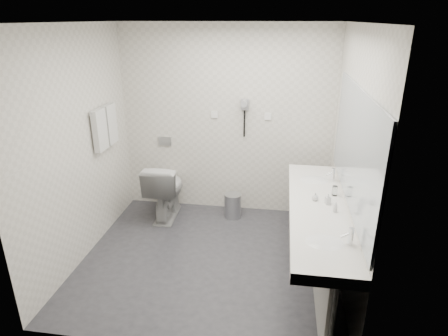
# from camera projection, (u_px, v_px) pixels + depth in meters

# --- Properties ---
(floor) EXTENTS (2.80, 2.80, 0.00)m
(floor) POSITION_uv_depth(u_px,v_px,m) (209.00, 258.00, 4.35)
(floor) COLOR #2E2D33
(floor) RESTS_ON ground
(ceiling) EXTENTS (2.80, 2.80, 0.00)m
(ceiling) POSITION_uv_depth(u_px,v_px,m) (205.00, 22.00, 3.44)
(ceiling) COLOR silver
(ceiling) RESTS_ON wall_back
(wall_back) EXTENTS (2.80, 0.00, 2.80)m
(wall_back) POSITION_uv_depth(u_px,v_px,m) (226.00, 122.00, 5.10)
(wall_back) COLOR silver
(wall_back) RESTS_ON floor
(wall_front) EXTENTS (2.80, 0.00, 2.80)m
(wall_front) POSITION_uv_depth(u_px,v_px,m) (172.00, 215.00, 2.70)
(wall_front) COLOR silver
(wall_front) RESTS_ON floor
(wall_left) EXTENTS (0.00, 2.60, 2.60)m
(wall_left) POSITION_uv_depth(u_px,v_px,m) (78.00, 148.00, 4.10)
(wall_left) COLOR silver
(wall_left) RESTS_ON floor
(wall_right) EXTENTS (0.00, 2.60, 2.60)m
(wall_right) POSITION_uv_depth(u_px,v_px,m) (350.00, 161.00, 3.70)
(wall_right) COLOR silver
(wall_right) RESTS_ON floor
(vanity_counter) EXTENTS (0.55, 2.20, 0.10)m
(vanity_counter) POSITION_uv_depth(u_px,v_px,m) (318.00, 211.00, 3.72)
(vanity_counter) COLOR white
(vanity_counter) RESTS_ON floor
(vanity_panel) EXTENTS (0.03, 2.15, 0.75)m
(vanity_panel) POSITION_uv_depth(u_px,v_px,m) (317.00, 248.00, 3.87)
(vanity_panel) COLOR gray
(vanity_panel) RESTS_ON floor
(vanity_post_near) EXTENTS (0.06, 0.06, 0.75)m
(vanity_post_near) POSITION_uv_depth(u_px,v_px,m) (331.00, 325.00, 2.91)
(vanity_post_near) COLOR silver
(vanity_post_near) RESTS_ON floor
(vanity_post_far) EXTENTS (0.06, 0.06, 0.75)m
(vanity_post_far) POSITION_uv_depth(u_px,v_px,m) (313.00, 203.00, 4.82)
(vanity_post_far) COLOR silver
(vanity_post_far) RESTS_ON floor
(mirror) EXTENTS (0.02, 2.20, 1.05)m
(mirror) POSITION_uv_depth(u_px,v_px,m) (354.00, 148.00, 3.45)
(mirror) COLOR #B2BCC6
(mirror) RESTS_ON wall_right
(basin_near) EXTENTS (0.40, 0.31, 0.05)m
(basin_near) POSITION_uv_depth(u_px,v_px,m) (324.00, 244.00, 3.11)
(basin_near) COLOR white
(basin_near) RESTS_ON vanity_counter
(basin_far) EXTENTS (0.40, 0.31, 0.05)m
(basin_far) POSITION_uv_depth(u_px,v_px,m) (314.00, 181.00, 4.31)
(basin_far) COLOR white
(basin_far) RESTS_ON vanity_counter
(faucet_near) EXTENTS (0.04, 0.04, 0.15)m
(faucet_near) POSITION_uv_depth(u_px,v_px,m) (351.00, 236.00, 3.05)
(faucet_near) COLOR silver
(faucet_near) RESTS_ON vanity_counter
(faucet_far) EXTENTS (0.04, 0.04, 0.15)m
(faucet_far) POSITION_uv_depth(u_px,v_px,m) (333.00, 175.00, 4.25)
(faucet_far) COLOR silver
(faucet_far) RESTS_ON vanity_counter
(soap_bottle_a) EXTENTS (0.06, 0.06, 0.11)m
(soap_bottle_a) POSITION_uv_depth(u_px,v_px,m) (328.00, 199.00, 3.73)
(soap_bottle_a) COLOR beige
(soap_bottle_a) RESTS_ON vanity_counter
(soap_bottle_b) EXTENTS (0.09, 0.09, 0.08)m
(soap_bottle_b) POSITION_uv_depth(u_px,v_px,m) (315.00, 197.00, 3.80)
(soap_bottle_b) COLOR beige
(soap_bottle_b) RESTS_ON vanity_counter
(soap_bottle_c) EXTENTS (0.05, 0.05, 0.11)m
(soap_bottle_c) POSITION_uv_depth(u_px,v_px,m) (335.00, 207.00, 3.57)
(soap_bottle_c) COLOR beige
(soap_bottle_c) RESTS_ON vanity_counter
(glass_left) EXTENTS (0.07, 0.07, 0.10)m
(glass_left) POSITION_uv_depth(u_px,v_px,m) (335.00, 191.00, 3.91)
(glass_left) COLOR silver
(glass_left) RESTS_ON vanity_counter
(toilet) EXTENTS (0.46, 0.79, 0.79)m
(toilet) POSITION_uv_depth(u_px,v_px,m) (165.00, 189.00, 5.16)
(toilet) COLOR white
(toilet) RESTS_ON floor
(flush_plate) EXTENTS (0.18, 0.02, 0.12)m
(flush_plate) POSITION_uv_depth(u_px,v_px,m) (165.00, 141.00, 5.31)
(flush_plate) COLOR #B2B5BA
(flush_plate) RESTS_ON wall_back
(pedal_bin) EXTENTS (0.27, 0.27, 0.32)m
(pedal_bin) POSITION_uv_depth(u_px,v_px,m) (233.00, 206.00, 5.22)
(pedal_bin) COLOR #B2B5BA
(pedal_bin) RESTS_ON floor
(bin_lid) EXTENTS (0.23, 0.23, 0.02)m
(bin_lid) POSITION_uv_depth(u_px,v_px,m) (233.00, 195.00, 5.16)
(bin_lid) COLOR #B2B5BA
(bin_lid) RESTS_ON pedal_bin
(towel_rail) EXTENTS (0.02, 0.62, 0.02)m
(towel_rail) POSITION_uv_depth(u_px,v_px,m) (102.00, 109.00, 4.49)
(towel_rail) COLOR silver
(towel_rail) RESTS_ON wall_left
(towel_near) EXTENTS (0.07, 0.24, 0.48)m
(towel_near) POSITION_uv_depth(u_px,v_px,m) (100.00, 130.00, 4.44)
(towel_near) COLOR silver
(towel_near) RESTS_ON towel_rail
(towel_far) EXTENTS (0.07, 0.24, 0.48)m
(towel_far) POSITION_uv_depth(u_px,v_px,m) (110.00, 124.00, 4.69)
(towel_far) COLOR silver
(towel_far) RESTS_ON towel_rail
(dryer_cradle) EXTENTS (0.10, 0.04, 0.14)m
(dryer_cradle) POSITION_uv_depth(u_px,v_px,m) (245.00, 104.00, 4.94)
(dryer_cradle) COLOR gray
(dryer_cradle) RESTS_ON wall_back
(dryer_barrel) EXTENTS (0.08, 0.14, 0.08)m
(dryer_barrel) POSITION_uv_depth(u_px,v_px,m) (244.00, 103.00, 4.87)
(dryer_barrel) COLOR gray
(dryer_barrel) RESTS_ON dryer_cradle
(dryer_cord) EXTENTS (0.02, 0.02, 0.35)m
(dryer_cord) POSITION_uv_depth(u_px,v_px,m) (244.00, 124.00, 5.02)
(dryer_cord) COLOR black
(dryer_cord) RESTS_ON dryer_cradle
(switch_plate_a) EXTENTS (0.09, 0.02, 0.09)m
(switch_plate_a) POSITION_uv_depth(u_px,v_px,m) (215.00, 115.00, 5.07)
(switch_plate_a) COLOR white
(switch_plate_a) RESTS_ON wall_back
(switch_plate_b) EXTENTS (0.09, 0.02, 0.09)m
(switch_plate_b) POSITION_uv_depth(u_px,v_px,m) (268.00, 116.00, 4.97)
(switch_plate_b) COLOR white
(switch_plate_b) RESTS_ON wall_back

